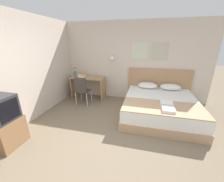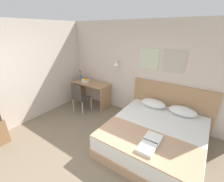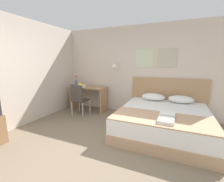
{
  "view_description": "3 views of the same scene",
  "coord_description": "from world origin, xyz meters",
  "px_view_note": "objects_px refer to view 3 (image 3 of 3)",
  "views": [
    {
      "loc": [
        0.58,
        -2.05,
        1.98
      ],
      "look_at": [
        -0.29,
        1.49,
        0.67
      ],
      "focal_mm": 22.0,
      "sensor_mm": 36.0,
      "label": 1
    },
    {
      "loc": [
        1.75,
        -1.04,
        2.41
      ],
      "look_at": [
        -0.29,
        1.97,
        0.9
      ],
      "focal_mm": 24.0,
      "sensor_mm": 36.0,
      "label": 2
    },
    {
      "loc": [
        1.26,
        -1.77,
        1.58
      ],
      "look_at": [
        -0.18,
        1.54,
        0.88
      ],
      "focal_mm": 24.0,
      "sensor_mm": 36.0,
      "label": 3
    }
  ],
  "objects_px": {
    "bed": "(163,121)",
    "pillow_left": "(153,97)",
    "throw_blanket": "(161,119)",
    "desk": "(89,94)",
    "folded_towel_near_foot": "(167,115)",
    "fruit_bowl": "(82,85)",
    "folded_towel_mid_bed": "(166,120)",
    "pillow_right": "(181,99)",
    "flower_vase": "(76,82)",
    "headboard": "(167,98)",
    "desk_chair": "(79,98)"
  },
  "relations": [
    {
      "from": "pillow_right",
      "to": "folded_towel_mid_bed",
      "type": "xyz_separation_m",
      "value": [
        -0.26,
        -1.55,
        -0.04
      ]
    },
    {
      "from": "bed",
      "to": "pillow_left",
      "type": "relative_size",
      "value": 3.29
    },
    {
      "from": "folded_towel_mid_bed",
      "to": "pillow_right",
      "type": "bearing_deg",
      "value": 80.58
    },
    {
      "from": "headboard",
      "to": "flower_vase",
      "type": "distance_m",
      "value": 2.99
    },
    {
      "from": "pillow_left",
      "to": "desk_chair",
      "type": "relative_size",
      "value": 0.67
    },
    {
      "from": "desk_chair",
      "to": "throw_blanket",
      "type": "bearing_deg",
      "value": -17.31
    },
    {
      "from": "headboard",
      "to": "bed",
      "type": "bearing_deg",
      "value": -90.0
    },
    {
      "from": "bed",
      "to": "pillow_left",
      "type": "bearing_deg",
      "value": 113.86
    },
    {
      "from": "desk_chair",
      "to": "fruit_bowl",
      "type": "distance_m",
      "value": 0.72
    },
    {
      "from": "flower_vase",
      "to": "fruit_bowl",
      "type": "bearing_deg",
      "value": -8.62
    },
    {
      "from": "bed",
      "to": "flower_vase",
      "type": "xyz_separation_m",
      "value": [
        -2.96,
        0.79,
        0.64
      ]
    },
    {
      "from": "fruit_bowl",
      "to": "throw_blanket",
      "type": "bearing_deg",
      "value": -26.57
    },
    {
      "from": "bed",
      "to": "desk",
      "type": "height_order",
      "value": "desk"
    },
    {
      "from": "headboard",
      "to": "fruit_bowl",
      "type": "bearing_deg",
      "value": -173.38
    },
    {
      "from": "folded_towel_mid_bed",
      "to": "fruit_bowl",
      "type": "relative_size",
      "value": 1.17
    },
    {
      "from": "throw_blanket",
      "to": "folded_towel_near_foot",
      "type": "relative_size",
      "value": 6.49
    },
    {
      "from": "desk",
      "to": "desk_chair",
      "type": "bearing_deg",
      "value": -85.53
    },
    {
      "from": "folded_towel_mid_bed",
      "to": "fruit_bowl",
      "type": "distance_m",
      "value": 3.19
    },
    {
      "from": "fruit_bowl",
      "to": "pillow_left",
      "type": "bearing_deg",
      "value": 1.22
    },
    {
      "from": "headboard",
      "to": "pillow_left",
      "type": "relative_size",
      "value": 3.25
    },
    {
      "from": "desk_chair",
      "to": "flower_vase",
      "type": "distance_m",
      "value": 0.91
    },
    {
      "from": "headboard",
      "to": "fruit_bowl",
      "type": "xyz_separation_m",
      "value": [
        -2.71,
        -0.31,
        0.25
      ]
    },
    {
      "from": "pillow_left",
      "to": "folded_towel_near_foot",
      "type": "distance_m",
      "value": 1.34
    },
    {
      "from": "pillow_left",
      "to": "folded_towel_near_foot",
      "type": "height_order",
      "value": "pillow_left"
    },
    {
      "from": "throw_blanket",
      "to": "desk",
      "type": "distance_m",
      "value": 2.82
    },
    {
      "from": "bed",
      "to": "desk_chair",
      "type": "relative_size",
      "value": 2.21
    },
    {
      "from": "headboard",
      "to": "folded_towel_mid_bed",
      "type": "bearing_deg",
      "value": -86.91
    },
    {
      "from": "throw_blanket",
      "to": "desk_chair",
      "type": "xyz_separation_m",
      "value": [
        -2.42,
        0.75,
        0.01
      ]
    },
    {
      "from": "pillow_left",
      "to": "flower_vase",
      "type": "relative_size",
      "value": 1.81
    },
    {
      "from": "pillow_right",
      "to": "folded_towel_near_foot",
      "type": "relative_size",
      "value": 2.18
    },
    {
      "from": "headboard",
      "to": "folded_towel_near_foot",
      "type": "height_order",
      "value": "headboard"
    },
    {
      "from": "throw_blanket",
      "to": "fruit_bowl",
      "type": "height_order",
      "value": "fruit_bowl"
    },
    {
      "from": "flower_vase",
      "to": "desk",
      "type": "bearing_deg",
      "value": -2.11
    },
    {
      "from": "desk",
      "to": "desk_chair",
      "type": "xyz_separation_m",
      "value": [
        0.05,
        -0.62,
        0.0
      ]
    },
    {
      "from": "desk",
      "to": "fruit_bowl",
      "type": "distance_m",
      "value": 0.37
    },
    {
      "from": "throw_blanket",
      "to": "flower_vase",
      "type": "distance_m",
      "value": 3.29
    },
    {
      "from": "desk",
      "to": "flower_vase",
      "type": "bearing_deg",
      "value": 177.89
    },
    {
      "from": "flower_vase",
      "to": "pillow_left",
      "type": "bearing_deg",
      "value": 0.26
    },
    {
      "from": "throw_blanket",
      "to": "desk",
      "type": "height_order",
      "value": "desk"
    },
    {
      "from": "pillow_left",
      "to": "pillow_right",
      "type": "distance_m",
      "value": 0.71
    },
    {
      "from": "desk",
      "to": "fruit_bowl",
      "type": "bearing_deg",
      "value": -175.25
    },
    {
      "from": "bed",
      "to": "desk_chair",
      "type": "xyz_separation_m",
      "value": [
        -2.42,
        0.15,
        0.28
      ]
    },
    {
      "from": "bed",
      "to": "fruit_bowl",
      "type": "relative_size",
      "value": 7.31
    },
    {
      "from": "folded_towel_near_foot",
      "to": "fruit_bowl",
      "type": "relative_size",
      "value": 1.02
    },
    {
      "from": "headboard",
      "to": "fruit_bowl",
      "type": "relative_size",
      "value": 7.22
    },
    {
      "from": "throw_blanket",
      "to": "fruit_bowl",
      "type": "distance_m",
      "value": 3.04
    },
    {
      "from": "throw_blanket",
      "to": "fruit_bowl",
      "type": "relative_size",
      "value": 6.6
    },
    {
      "from": "headboard",
      "to": "pillow_right",
      "type": "relative_size",
      "value": 3.25
    },
    {
      "from": "folded_towel_mid_bed",
      "to": "desk_chair",
      "type": "distance_m",
      "value": 2.67
    },
    {
      "from": "bed",
      "to": "pillow_right",
      "type": "height_order",
      "value": "pillow_right"
    }
  ]
}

